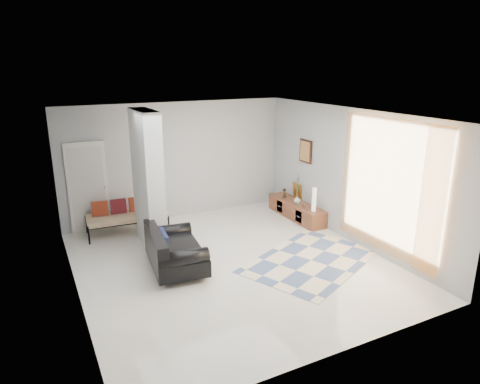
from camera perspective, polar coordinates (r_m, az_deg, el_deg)
name	(u,v)px	position (r m, az deg, el deg)	size (l,w,h in m)	color
floor	(232,263)	(8.25, -1.10, -9.49)	(6.00, 6.00, 0.00)	beige
ceiling	(231,115)	(7.45, -1.22, 10.22)	(6.00, 6.00, 0.00)	white
wall_back	(177,161)	(10.43, -8.39, 4.13)	(6.00, 6.00, 0.00)	#B0B2B5
wall_front	(339,257)	(5.37, 13.12, -8.45)	(6.00, 6.00, 0.00)	#B0B2B5
wall_left	(70,217)	(7.05, -21.74, -3.08)	(6.00, 6.00, 0.00)	#B0B2B5
wall_right	(350,176)	(9.22, 14.41, 2.11)	(6.00, 6.00, 0.00)	#B0B2B5
partition_column	(148,180)	(8.82, -12.20, 1.61)	(0.35, 1.20, 2.80)	silver
hallway_door	(88,187)	(10.04, -19.63, 0.58)	(0.85, 0.06, 2.04)	white
curtain	(388,188)	(8.36, 19.16, 0.57)	(2.55, 2.55, 0.00)	#EE953E
wall_art	(306,151)	(10.33, 8.75, 5.40)	(0.04, 0.45, 0.55)	black
media_console	(296,210)	(10.59, 7.52, -2.36)	(0.45, 1.89, 0.80)	brown
loveseat	(172,251)	(8.00, -9.00, -7.75)	(1.08, 1.64, 0.76)	silver
daybed	(126,215)	(9.86, -15.01, -2.97)	(1.78, 0.86, 0.77)	black
area_rug	(311,260)	(8.46, 9.44, -8.99)	(2.64, 1.76, 0.01)	beige
cylinder_lamp	(314,200)	(9.89, 9.86, -1.00)	(0.10, 0.10, 0.55)	white
bronze_figurine	(284,193)	(10.85, 5.93, -0.12)	(0.11, 0.11, 0.23)	black
vase	(297,200)	(10.41, 7.63, -1.04)	(0.18, 0.18, 0.19)	silver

